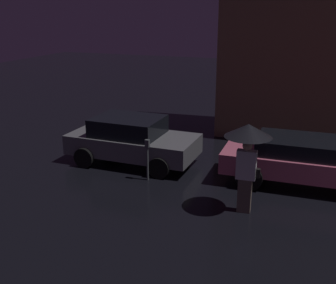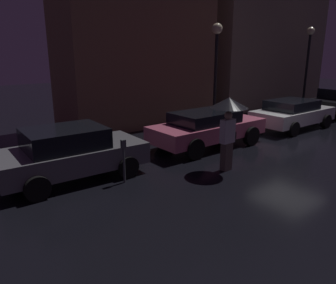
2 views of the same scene
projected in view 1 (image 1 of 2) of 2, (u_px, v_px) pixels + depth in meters
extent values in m
cube|color=#8C664C|center=(330.00, 19.00, 14.79)|extent=(7.32, 3.00, 8.52)
cube|color=slate|center=(133.00, 144.00, 13.12)|extent=(3.98, 1.91, 0.60)
cube|color=black|center=(128.00, 126.00, 12.99)|extent=(2.08, 1.65, 0.54)
cylinder|color=black|center=(180.00, 149.00, 13.62)|extent=(0.62, 0.22, 0.62)
cylinder|color=black|center=(159.00, 168.00, 11.98)|extent=(0.62, 0.22, 0.62)
cylinder|color=black|center=(112.00, 141.00, 14.43)|extent=(0.62, 0.22, 0.62)
cylinder|color=black|center=(84.00, 158.00, 12.80)|extent=(0.62, 0.22, 0.62)
cube|color=#DB6684|center=(307.00, 163.00, 11.41)|extent=(4.57, 1.84, 0.55)
cube|color=black|center=(302.00, 146.00, 11.33)|extent=(2.39, 1.59, 0.41)
cylinder|color=black|center=(259.00, 157.00, 12.75)|extent=(0.71, 0.22, 0.71)
cylinder|color=black|center=(249.00, 177.00, 11.19)|extent=(0.71, 0.22, 0.71)
cube|color=#66564C|center=(244.00, 195.00, 9.98)|extent=(0.33, 0.23, 0.84)
cube|color=white|center=(246.00, 165.00, 9.75)|extent=(0.47, 0.23, 0.70)
sphere|color=tan|center=(247.00, 146.00, 9.60)|extent=(0.23, 0.23, 0.23)
cylinder|color=black|center=(247.00, 154.00, 9.66)|extent=(0.02, 0.02, 0.82)
cone|color=black|center=(248.00, 130.00, 9.49)|extent=(1.09, 1.09, 0.30)
cube|color=black|center=(257.00, 173.00, 9.72)|extent=(0.16, 0.11, 0.22)
cylinder|color=#4C5154|center=(148.00, 164.00, 11.79)|extent=(0.06, 0.06, 0.98)
cube|color=#4C5154|center=(147.00, 144.00, 11.60)|extent=(0.12, 0.10, 0.22)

